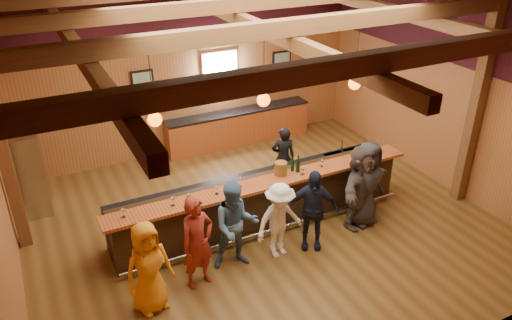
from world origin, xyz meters
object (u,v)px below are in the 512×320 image
at_px(bar_counter, 260,199).
at_px(stainless_fridge, 26,175).
at_px(customer_denim, 236,226).
at_px(ice_bucket, 281,168).
at_px(customer_white, 280,221).
at_px(bartender, 283,158).
at_px(customer_dark, 366,184).
at_px(bottle_a, 298,165).
at_px(customer_brown, 360,186).
at_px(customer_redvest, 198,243).
at_px(customer_orange, 148,268).
at_px(back_bar_cabinet, 239,127).
at_px(customer_navy, 312,210).

xyz_separation_m(bar_counter, stainless_fridge, (-4.12, 2.45, 0.38)).
relative_size(bar_counter, customer_denim, 3.74).
bearing_deg(ice_bucket, customer_white, -119.87).
height_order(bartender, ice_bucket, bartender).
bearing_deg(customer_dark, customer_denim, 169.62).
bearing_deg(bottle_a, customer_brown, -34.82).
bearing_deg(ice_bucket, stainless_fridge, 149.27).
height_order(stainless_fridge, customer_brown, stainless_fridge).
relative_size(customer_redvest, bartender, 1.16).
height_order(stainless_fridge, customer_white, stainless_fridge).
relative_size(customer_white, bottle_a, 4.11).
relative_size(customer_redvest, customer_brown, 0.97).
bearing_deg(ice_bucket, customer_orange, -158.40).
bearing_deg(bartender, bottle_a, 93.09).
bearing_deg(bottle_a, customer_redvest, -159.17).
bearing_deg(back_bar_cabinet, customer_dark, -81.52).
height_order(stainless_fridge, customer_dark, stainless_fridge).
bearing_deg(customer_redvest, customer_white, -12.37).
xyz_separation_m(bar_counter, bartender, (1.12, 1.04, 0.21)).
bearing_deg(customer_navy, bottle_a, 106.12).
height_order(bar_counter, bottle_a, bottle_a).
distance_m(customer_brown, ice_bucket, 1.61).
distance_m(bartender, bottle_a, 1.45).
bearing_deg(customer_denim, bottle_a, 39.39).
height_order(customer_redvest, customer_navy, customer_redvest).
bearing_deg(customer_redvest, customer_denim, -2.85).
relative_size(bar_counter, customer_brown, 3.59).
relative_size(back_bar_cabinet, customer_redvest, 2.35).
bearing_deg(stainless_fridge, customer_white, -42.24).
bearing_deg(back_bar_cabinet, customer_brown, -83.28).
bearing_deg(customer_redvest, bar_counter, 18.86).
distance_m(bar_counter, customer_brown, 2.00).
relative_size(customer_redvest, customer_denim, 1.01).
bearing_deg(customer_brown, back_bar_cabinet, 69.44).
height_order(customer_orange, customer_brown, customer_brown).
height_order(customer_orange, customer_denim, customer_denim).
height_order(back_bar_cabinet, ice_bucket, ice_bucket).
bearing_deg(bar_counter, ice_bucket, -30.37).
height_order(customer_orange, customer_white, customer_orange).
height_order(customer_denim, customer_brown, customer_brown).
xyz_separation_m(customer_dark, ice_bucket, (-1.51, 0.76, 0.35)).
bearing_deg(customer_denim, customer_navy, 9.77).
height_order(customer_orange, bottle_a, customer_orange).
bearing_deg(customer_navy, customer_brown, 39.39).
height_order(customer_redvest, customer_denim, customer_redvest).
relative_size(customer_brown, customer_dark, 0.98).
height_order(back_bar_cabinet, customer_denim, customer_denim).
xyz_separation_m(stainless_fridge, customer_orange, (1.45, -3.85, -0.10)).
relative_size(bar_counter, customer_dark, 3.52).
bearing_deg(customer_white, customer_navy, -10.38).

